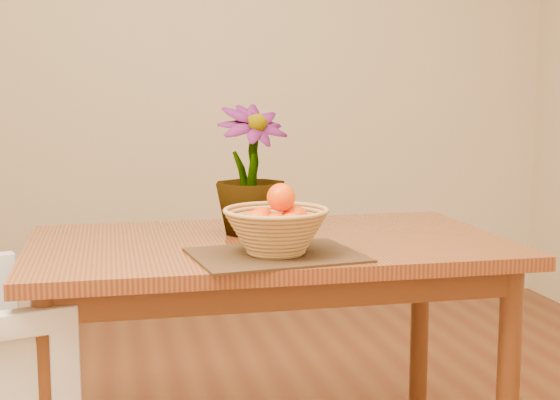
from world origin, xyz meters
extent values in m
cube|color=beige|center=(0.00, 2.25, 1.35)|extent=(4.00, 0.02, 2.70)
cube|color=brown|center=(0.00, 0.30, 0.73)|extent=(1.40, 0.80, 0.04)
cube|color=#502A12|center=(0.00, 0.30, 0.67)|extent=(1.28, 0.68, 0.08)
cylinder|color=#502A12|center=(0.62, -0.02, 0.35)|extent=(0.06, 0.06, 0.71)
cylinder|color=#502A12|center=(-0.62, 0.62, 0.35)|extent=(0.06, 0.06, 0.71)
cylinder|color=#502A12|center=(0.62, 0.62, 0.35)|extent=(0.06, 0.06, 0.71)
cube|color=#382414|center=(-0.03, 0.07, 0.75)|extent=(0.48, 0.38, 0.01)
cylinder|color=tan|center=(-0.03, 0.07, 0.76)|extent=(0.14, 0.14, 0.01)
sphere|color=#FB3B04|center=(-0.03, 0.07, 0.84)|extent=(0.06, 0.06, 0.06)
sphere|color=#FB3B04|center=(0.03, 0.10, 0.84)|extent=(0.08, 0.08, 0.08)
sphere|color=#FB3B04|center=(-0.06, 0.13, 0.84)|extent=(0.07, 0.07, 0.07)
sphere|color=#FB3B04|center=(-0.08, 0.04, 0.84)|extent=(0.08, 0.08, 0.08)
sphere|color=#FB3B04|center=(0.00, 0.01, 0.84)|extent=(0.07, 0.07, 0.07)
sphere|color=#FB3B04|center=(-0.01, 0.09, 0.90)|extent=(0.08, 0.08, 0.08)
imported|color=#154714|center=(-0.03, 0.41, 0.95)|extent=(0.28, 0.28, 0.40)
camera|label=1|loc=(-0.45, -1.93, 1.19)|focal=50.00mm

